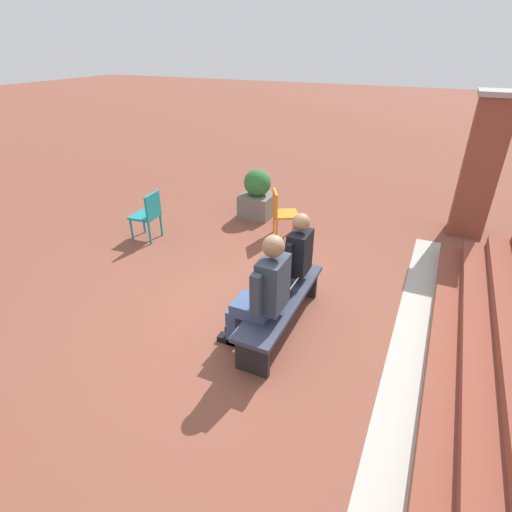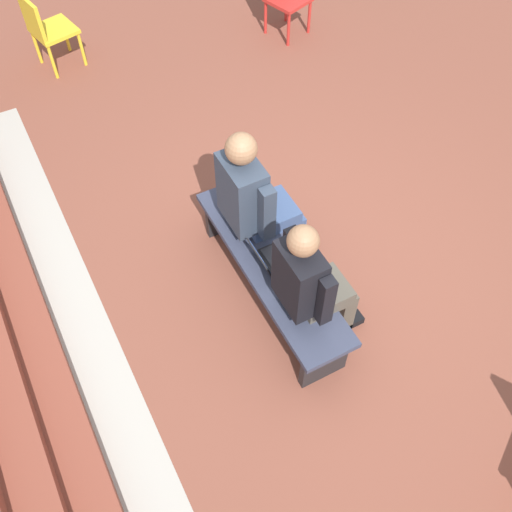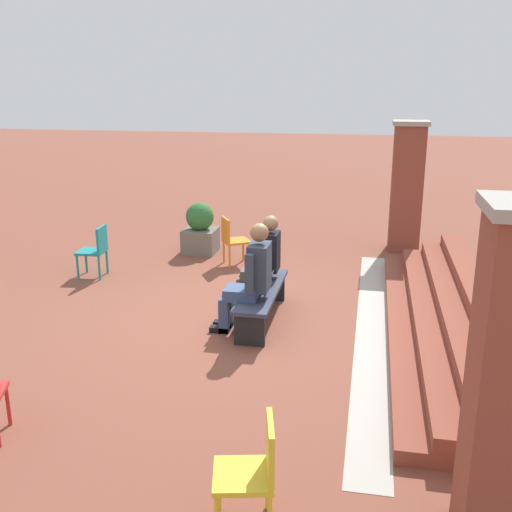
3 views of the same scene
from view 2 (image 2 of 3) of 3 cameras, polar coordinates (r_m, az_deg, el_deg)
The scene contains 7 objects.
ground_plane at distance 4.98m, azimuth 4.23°, elevation -2.58°, with size 60.00×60.00×0.00m, color brown.
concrete_strip at distance 4.72m, azimuth -14.53°, elevation -10.47°, with size 6.60×0.40×0.01m, color #A8A399.
bench at distance 4.61m, azimuth 1.46°, elevation -1.32°, with size 1.80×0.44×0.45m.
person_student at distance 4.13m, azimuth 5.32°, elevation -2.47°, with size 0.54×0.68×1.34m.
person_adult at distance 4.54m, azimuth -0.02°, elevation 5.49°, with size 0.59×0.74×1.42m.
laptop at distance 4.49m, azimuth 1.44°, elevation -0.41°, with size 0.32×0.29×0.21m.
plastic_chair_far_right at distance 7.14m, azimuth -19.39°, elevation 19.83°, with size 0.50×0.50×0.84m.
Camera 2 is at (-2.29, 1.62, 4.12)m, focal length 42.00 mm.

